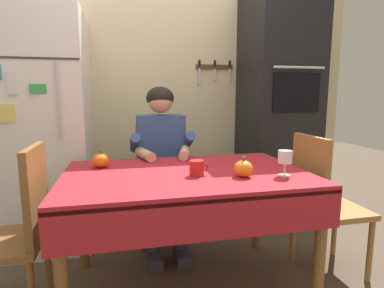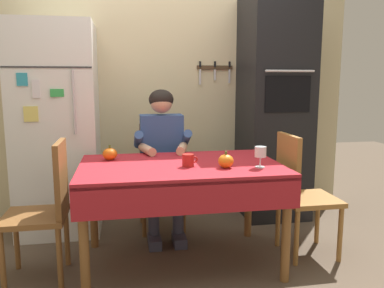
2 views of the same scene
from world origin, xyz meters
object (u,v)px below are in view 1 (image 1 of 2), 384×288
refrigerator (44,132)px  coffee_mug (197,168)px  wine_glass (285,158)px  chair_right_side (322,199)px  seated_person (162,154)px  wall_oven (278,109)px  pumpkin_medium (243,169)px  pumpkin_large (101,160)px  dining_table (187,187)px  chair_behind_person (159,177)px  chair_left_side (17,227)px

refrigerator → coffee_mug: refrigerator is taller
coffee_mug → wine_glass: 0.49m
chair_right_side → seated_person: bearing=148.0°
wall_oven → pumpkin_medium: bearing=-125.4°
coffee_mug → pumpkin_large: bearing=148.7°
chair_right_side → dining_table: bearing=-180.0°
refrigerator → wall_oven: wall_oven is taller
pumpkin_medium → wine_glass: bearing=-7.5°
chair_behind_person → coffee_mug: (0.11, -0.87, 0.27)m
refrigerator → chair_left_side: bearing=-86.9°
wall_oven → chair_right_side: bearing=-99.2°
wine_glass → dining_table: bearing=159.7°
chair_behind_person → pumpkin_large: bearing=-127.8°
chair_right_side → pumpkin_large: (-1.39, 0.24, 0.27)m
chair_right_side → pumpkin_large: 1.44m
chair_behind_person → chair_right_side: bearing=-39.3°
refrigerator → wall_oven: bearing=1.1°
chair_left_side → wine_glass: 1.46m
wall_oven → pumpkin_large: bearing=-156.3°
chair_right_side → pumpkin_medium: (-0.62, -0.16, 0.27)m
chair_left_side → coffee_mug: (0.94, -0.04, 0.27)m
refrigerator → wall_oven: size_ratio=0.86×
wall_oven → wine_glass: size_ratio=14.69×
dining_table → coffee_mug: size_ratio=12.97×
wine_glass → pumpkin_medium: (-0.23, 0.03, -0.06)m
chair_behind_person → coffee_mug: 0.92m
chair_behind_person → seated_person: bearing=-90.0°
chair_right_side → coffee_mug: size_ratio=8.61×
seated_person → wine_glass: seated_person is taller
pumpkin_medium → chair_left_side: bearing=174.3°
wall_oven → chair_right_side: size_ratio=2.26×
seated_person → wine_glass: 0.99m
pumpkin_large → wine_glass: bearing=-23.4°
dining_table → chair_left_side: size_ratio=1.51×
chair_left_side → chair_behind_person: bearing=45.0°
seated_person → pumpkin_medium: (0.35, -0.76, 0.05)m
refrigerator → coffee_mug: (0.99, -0.96, -0.12)m
dining_table → pumpkin_large: size_ratio=12.59×
coffee_mug → pumpkin_medium: pumpkin_medium is taller
wall_oven → wine_glass: bearing=-115.8°
pumpkin_large → coffee_mug: bearing=-31.3°
chair_behind_person → pumpkin_medium: chair_behind_person is taller
coffee_mug → pumpkin_medium: bearing=-18.5°
seated_person → chair_left_side: seated_person is taller
refrigerator → chair_behind_person: bearing=-5.8°
wall_oven → chair_left_side: size_ratio=2.26×
chair_right_side → wine_glass: chair_right_side is taller
dining_table → refrigerator: bearing=137.1°
wine_glass → refrigerator: bearing=143.7°
seated_person → chair_right_side: size_ratio=1.34×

